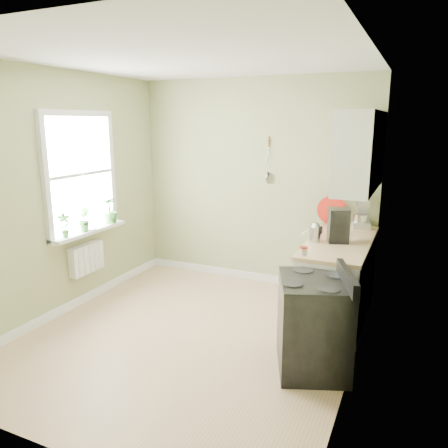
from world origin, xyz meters
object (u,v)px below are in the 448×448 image
at_px(stove, 314,324).
at_px(kettle, 315,232).
at_px(coffee_maker, 338,226).
at_px(stand_mixer, 361,213).

distance_m(stove, kettle, 1.12).
distance_m(kettle, coffee_maker, 0.25).
relative_size(stove, stand_mixer, 2.41).
xyz_separation_m(kettle, coffee_maker, (0.22, 0.09, 0.07)).
relative_size(stove, kettle, 4.66).
xyz_separation_m(stand_mixer, coffee_maker, (-0.14, -0.79, 0.00)).
height_order(stand_mixer, kettle, stand_mixer).
height_order(kettle, coffee_maker, coffee_maker).
height_order(stand_mixer, coffee_maker, stand_mixer).
distance_m(stand_mixer, coffee_maker, 0.80).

